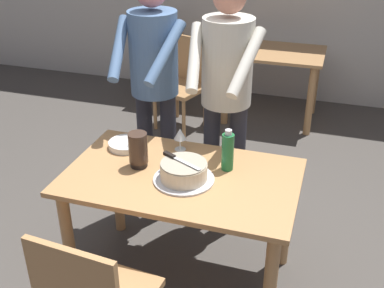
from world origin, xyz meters
TOP-DOWN VIEW (x-y plane):
  - ground_plane at (0.00, 0.00)m, footprint 14.00×14.00m
  - main_dining_table at (0.00, 0.00)m, footprint 1.31×0.79m
  - cake_on_platter at (0.03, -0.05)m, footprint 0.34×0.34m
  - cake_knife at (-0.03, -0.02)m, footprint 0.25×0.14m
  - plate_stack at (-0.43, 0.21)m, footprint 0.22×0.22m
  - wine_glass_near at (-0.10, 0.28)m, footprint 0.08×0.08m
  - water_bottle at (0.23, 0.14)m, footprint 0.07×0.07m
  - hurricane_lamp at (-0.27, 0.02)m, footprint 0.11×0.11m
  - person_cutting_cake at (0.10, 0.61)m, footprint 0.47×0.55m
  - person_standing_beside at (-0.41, 0.64)m, footprint 0.47×0.55m
  - background_table at (0.12, 2.54)m, footprint 1.00×0.70m
  - background_chair_0 at (-1.15, 2.66)m, footprint 0.46×0.46m
  - background_chair_2 at (-0.68, 2.11)m, footprint 0.56×0.56m

SIDE VIEW (x-z plane):
  - ground_plane at x=0.00m, z-range 0.00..0.00m
  - background_chair_0 at x=-1.15m, z-range 0.04..0.94m
  - background_chair_2 at x=-0.68m, z-range 0.04..0.94m
  - background_table at x=0.12m, z-range 0.21..0.95m
  - main_dining_table at x=0.00m, z-range 0.24..0.99m
  - plate_stack at x=-0.43m, z-range 0.75..0.79m
  - cake_on_platter at x=0.03m, z-range 0.75..0.86m
  - wine_glass_near at x=-0.10m, z-range 0.78..0.92m
  - hurricane_lamp at x=-0.27m, z-range 0.75..0.96m
  - water_bottle at x=0.23m, z-range 0.74..0.99m
  - cake_knife at x=-0.03m, z-range 0.86..0.88m
  - person_cutting_cake at x=0.10m, z-range 0.22..1.94m
  - person_standing_beside at x=-0.41m, z-range 0.22..1.94m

